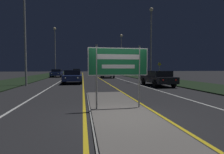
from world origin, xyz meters
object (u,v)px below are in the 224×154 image
object	(u,v)px
streetlight_right_near	(151,38)
car_receding_2	(101,72)
car_approaching_1	(57,73)
car_receding_0	(158,78)
car_receding_3	(109,71)
highway_sign	(118,64)
streetlight_left_near	(25,25)
car_approaching_0	(73,76)
streetlight_right_far	(121,47)
car_receding_1	(107,73)
warning_sign	(159,69)
streetlight_left_far	(55,45)
car_approaching_2	(77,72)

from	to	relation	value
streetlight_right_near	car_receding_2	size ratio (longest dim) A/B	2.02
car_approaching_1	car_receding_0	bearing A→B (deg)	-56.87
car_receding_2	car_approaching_1	size ratio (longest dim) A/B	0.95
car_receding_2	car_receding_3	distance (m)	7.74
highway_sign	streetlight_left_near	world-z (taller)	streetlight_left_near
streetlight_left_near	car_approaching_0	xyz separation A→B (m)	(4.17, 2.06, -4.92)
streetlight_right_far	car_receding_2	size ratio (longest dim) A/B	2.04
car_receding_2	car_approaching_0	bearing A→B (deg)	-104.92
streetlight_left_near	car_receding_1	world-z (taller)	streetlight_left_near
car_receding_1	warning_sign	xyz separation A→B (m)	(7.08, -5.08, 0.79)
car_approaching_0	car_receding_2	bearing A→B (deg)	75.08
highway_sign	car_receding_0	distance (m)	10.47
car_receding_2	car_approaching_1	bearing A→B (deg)	-148.56
streetlight_left_far	car_receding_3	world-z (taller)	streetlight_left_far
streetlight_left_near	streetlight_right_near	distance (m)	13.30
car_receding_0	streetlight_right_far	bearing A→B (deg)	87.01
car_receding_0	warning_sign	xyz separation A→B (m)	(4.23, 8.83, 0.79)
streetlight_right_far	streetlight_right_near	bearing A→B (deg)	-90.62
car_receding_1	car_receding_3	world-z (taller)	car_receding_1
streetlight_right_near	car_receding_2	distance (m)	20.16
streetlight_right_near	streetlight_right_far	bearing A→B (deg)	89.38
streetlight_left_far	highway_sign	bearing A→B (deg)	-76.76
streetlight_left_near	car_receding_0	distance (m)	13.34
car_approaching_0	car_approaching_1	distance (m)	14.37
car_receding_3	car_approaching_1	bearing A→B (deg)	-132.76
highway_sign	car_approaching_2	xyz separation A→B (m)	(-2.85, 37.57, -1.08)
streetlight_left_near	warning_sign	size ratio (longest dim) A/B	3.73
car_receding_1	car_approaching_2	size ratio (longest dim) A/B	1.02
car_approaching_1	streetlight_left_far	bearing A→B (deg)	125.76
car_approaching_1	warning_sign	bearing A→B (deg)	-29.73
highway_sign	car_receding_1	bearing A→B (deg)	83.03
car_receding_3	car_approaching_1	world-z (taller)	car_approaching_1
car_receding_3	streetlight_right_near	bearing A→B (deg)	-87.87
car_receding_2	car_approaching_1	xyz separation A→B (m)	(-8.76, -5.36, 0.02)
streetlight_right_near	car_approaching_1	world-z (taller)	streetlight_right_near
car_receding_3	car_receding_1	bearing A→B (deg)	-99.45
streetlight_left_far	streetlight_right_near	xyz separation A→B (m)	(12.90, -14.34, -0.64)
streetlight_left_near	warning_sign	distance (m)	18.32
streetlight_right_far	car_approaching_1	distance (m)	14.08
streetlight_right_far	streetlight_left_far	bearing A→B (deg)	-169.98
car_receding_0	car_approaching_0	distance (m)	9.01
highway_sign	streetlight_right_far	distance (m)	30.46
streetlight_left_near	streetlight_right_far	distance (m)	22.95
car_receding_1	car_receding_2	xyz separation A→B (m)	(-0.09, 9.37, -0.02)
car_receding_1	car_receding_0	bearing A→B (deg)	-78.45
car_receding_3	car_approaching_0	xyz separation A→B (m)	(-7.98, -26.46, 0.04)
streetlight_left_near	car_approaching_1	distance (m)	16.72
car_receding_2	car_approaching_0	distance (m)	19.93
car_approaching_1	car_approaching_2	size ratio (longest dim) A/B	0.99
warning_sign	car_receding_1	bearing A→B (deg)	144.32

